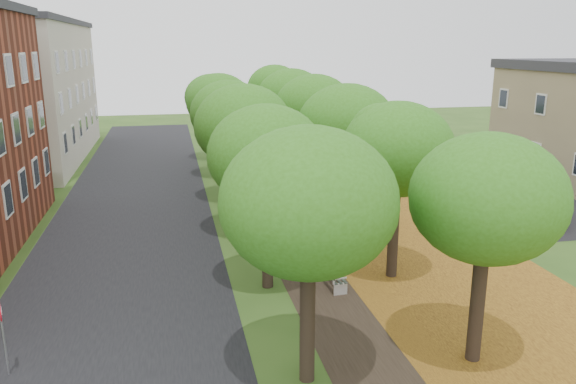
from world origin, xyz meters
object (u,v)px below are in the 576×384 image
bench (331,275)px  car_grey (452,180)px  car_silver (531,207)px  car_red (517,210)px  street_sign (2,321)px  car_white (431,171)px

bench → car_grey: size_ratio=0.39×
car_silver → car_red: bearing=91.9°
street_sign → car_red: (20.98, 8.79, -0.84)m
bench → car_silver: (11.97, 5.49, 0.29)m
street_sign → car_red: size_ratio=0.48×
bench → car_white: (10.92, 14.41, 0.18)m
bench → car_red: size_ratio=0.40×
car_silver → car_red: size_ratio=0.95×
car_silver → car_grey: car_silver is taller
bench → car_grey: 15.97m
car_silver → car_grey: bearing=-9.0°
bench → car_grey: (10.92, 11.65, 0.24)m
bench → street_sign: (-10.06, -3.70, 1.14)m
car_red → car_white: 9.32m
car_red → car_grey: size_ratio=0.95×
bench → car_red: car_red is taller
street_sign → car_silver: size_ratio=0.50×
car_white → street_sign: bearing=148.1°
car_red → bench: bearing=129.7°
car_grey → car_white: size_ratio=1.05×
car_silver → car_white: 8.98m
street_sign → car_silver: 23.88m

